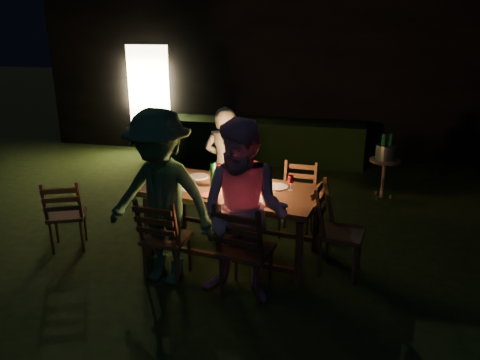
% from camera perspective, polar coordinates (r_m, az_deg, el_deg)
% --- Properties ---
extents(garden_envelope, '(40.00, 40.00, 3.20)m').
position_cam_1_polar(garden_envelope, '(11.21, 6.59, 13.45)').
color(garden_envelope, black).
rests_on(garden_envelope, ground).
extents(dining_table, '(2.08, 1.27, 0.81)m').
position_cam_1_polar(dining_table, '(5.33, -0.83, -1.86)').
color(dining_table, '#4C2D19').
rests_on(dining_table, ground).
extents(chair_near_left, '(0.48, 0.51, 0.99)m').
position_cam_1_polar(chair_near_left, '(5.06, -8.95, -8.65)').
color(chair_near_left, '#4C2D19').
rests_on(chair_near_left, ground).
extents(chair_near_right, '(0.56, 0.59, 1.06)m').
position_cam_1_polar(chair_near_right, '(4.70, 0.68, -10.40)').
color(chair_near_right, '#4C2D19').
rests_on(chair_near_right, ground).
extents(chair_far_left, '(0.53, 0.55, 0.95)m').
position_cam_1_polar(chair_far_left, '(6.31, -1.90, -2.80)').
color(chair_far_left, '#4C2D19').
rests_on(chair_far_left, ground).
extents(chair_far_right, '(0.46, 0.49, 0.95)m').
position_cam_1_polar(chair_far_right, '(6.01, 6.87, -4.08)').
color(chair_far_right, '#4C2D19').
rests_on(chair_far_right, ground).
extents(chair_end, '(0.57, 0.54, 1.04)m').
position_cam_1_polar(chair_end, '(5.19, 11.95, -7.92)').
color(chair_end, '#4C2D19').
rests_on(chair_end, ground).
extents(chair_spare, '(0.56, 0.58, 0.94)m').
position_cam_1_polar(chair_spare, '(5.98, -20.25, -5.34)').
color(chair_spare, '#4C2D19').
rests_on(chair_spare, ground).
extents(person_house_side, '(0.63, 0.47, 1.58)m').
position_cam_1_polar(person_house_side, '(6.19, -1.78, 1.69)').
color(person_house_side, beige).
rests_on(person_house_side, ground).
extents(person_opp_right, '(0.97, 0.81, 1.80)m').
position_cam_1_polar(person_opp_right, '(4.40, 0.49, -4.10)').
color(person_opp_right, '#E89FBE').
rests_on(person_opp_right, ground).
extents(person_opp_left, '(1.28, 0.86, 1.83)m').
position_cam_1_polar(person_opp_left, '(4.77, -9.64, -2.30)').
color(person_opp_left, '#2F5F3B').
rests_on(person_opp_left, ground).
extents(lantern, '(0.16, 0.16, 0.35)m').
position_cam_1_polar(lantern, '(5.27, -0.13, 0.67)').
color(lantern, white).
rests_on(lantern, dining_table).
extents(plate_far_left, '(0.25, 0.25, 0.01)m').
position_cam_1_polar(plate_far_left, '(5.70, -5.10, 0.43)').
color(plate_far_left, white).
rests_on(plate_far_left, dining_table).
extents(plate_near_left, '(0.25, 0.25, 0.01)m').
position_cam_1_polar(plate_near_left, '(5.34, -7.21, -0.96)').
color(plate_near_left, white).
rests_on(plate_near_left, dining_table).
extents(plate_far_right, '(0.25, 0.25, 0.01)m').
position_cam_1_polar(plate_far_right, '(5.35, 4.53, -0.83)').
color(plate_far_right, white).
rests_on(plate_far_right, dining_table).
extents(plate_near_right, '(0.25, 0.25, 0.01)m').
position_cam_1_polar(plate_near_right, '(4.95, 3.01, -2.42)').
color(plate_near_right, white).
rests_on(plate_near_right, dining_table).
extents(wineglass_a, '(0.06, 0.06, 0.18)m').
position_cam_1_polar(wineglass_a, '(5.63, -2.57, 1.09)').
color(wineglass_a, '#59070F').
rests_on(wineglass_a, dining_table).
extents(wineglass_b, '(0.06, 0.06, 0.18)m').
position_cam_1_polar(wineglass_b, '(5.47, -8.31, 0.39)').
color(wineglass_b, '#59070F').
rests_on(wineglass_b, dining_table).
extents(wineglass_c, '(0.06, 0.06, 0.18)m').
position_cam_1_polar(wineglass_c, '(4.92, 1.14, -1.55)').
color(wineglass_c, '#59070F').
rests_on(wineglass_c, dining_table).
extents(wineglass_d, '(0.06, 0.06, 0.18)m').
position_cam_1_polar(wineglass_d, '(5.24, 6.20, -0.36)').
color(wineglass_d, '#59070F').
rests_on(wineglass_d, dining_table).
extents(wineglass_e, '(0.06, 0.06, 0.18)m').
position_cam_1_polar(wineglass_e, '(5.05, -3.19, -1.04)').
color(wineglass_e, silver).
rests_on(wineglass_e, dining_table).
extents(bottle_table, '(0.07, 0.07, 0.28)m').
position_cam_1_polar(bottle_table, '(5.35, -3.32, 0.71)').
color(bottle_table, '#0F471E').
rests_on(bottle_table, dining_table).
extents(napkin_left, '(0.18, 0.14, 0.01)m').
position_cam_1_polar(napkin_left, '(5.08, -3.78, -1.91)').
color(napkin_left, red).
rests_on(napkin_left, dining_table).
extents(napkin_right, '(0.18, 0.14, 0.01)m').
position_cam_1_polar(napkin_right, '(4.85, 3.82, -2.92)').
color(napkin_right, red).
rests_on(napkin_right, dining_table).
extents(phone, '(0.14, 0.07, 0.01)m').
position_cam_1_polar(phone, '(5.30, -8.28, -1.17)').
color(phone, black).
rests_on(phone, dining_table).
extents(side_table, '(0.46, 0.46, 0.62)m').
position_cam_1_polar(side_table, '(7.45, 17.21, 1.87)').
color(side_table, brown).
rests_on(side_table, ground).
extents(ice_bucket, '(0.30, 0.30, 0.22)m').
position_cam_1_polar(ice_bucket, '(7.41, 17.34, 3.22)').
color(ice_bucket, '#A5A8AD').
rests_on(ice_bucket, side_table).
extents(bottle_bucket_a, '(0.07, 0.07, 0.32)m').
position_cam_1_polar(bottle_bucket_a, '(7.35, 17.01, 3.54)').
color(bottle_bucket_a, '#0F471E').
rests_on(bottle_bucket_a, side_table).
extents(bottle_bucket_b, '(0.07, 0.07, 0.32)m').
position_cam_1_polar(bottle_bucket_b, '(7.44, 17.74, 3.64)').
color(bottle_bucket_b, '#0F471E').
rests_on(bottle_bucket_b, side_table).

